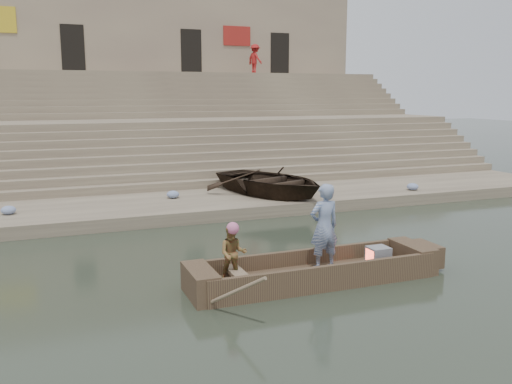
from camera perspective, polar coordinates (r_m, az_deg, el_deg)
ground at (r=11.73m, az=-0.12°, el=-10.00°), size 120.00×120.00×0.00m
lower_landing at (r=19.09m, az=-8.78°, el=-1.53°), size 32.00×4.00×0.40m
mid_landing at (r=26.21m, az=-12.42°, el=4.20°), size 32.00×3.00×2.80m
upper_landing at (r=33.04m, az=-14.40°, el=7.41°), size 32.00×3.00×5.20m
ghat_steps at (r=27.84m, az=-12.99°, el=5.34°), size 32.00×11.00×5.20m
building_wall at (r=37.01m, az=-15.38°, el=12.29°), size 32.00×5.07×11.20m
main_rowboat at (r=12.17m, az=6.03°, el=-8.75°), size 5.00×1.30×0.22m
rowboat_trim at (r=12.19m, az=6.94°, el=-7.76°), size 6.04×2.63×1.85m
standing_man at (r=12.14m, az=7.06°, el=-3.57°), size 0.72×0.50×1.91m
rowing_man at (r=11.35m, az=-2.40°, el=-6.38°), size 0.69×0.60×1.18m
television at (r=12.86m, az=12.49°, el=-6.44°), size 0.46×0.42×0.40m
beached_rowboat at (r=19.95m, az=1.49°, el=1.13°), size 4.88×5.69×0.99m
pedestrian at (r=35.11m, az=-0.10°, el=13.59°), size 0.99×1.31×1.80m
cloth_bundles at (r=18.65m, az=-9.19°, el=-0.78°), size 20.06×2.13×0.26m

